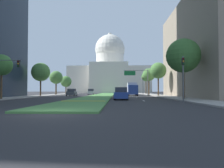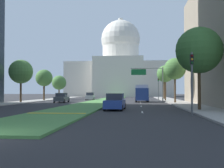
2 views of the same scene
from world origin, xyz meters
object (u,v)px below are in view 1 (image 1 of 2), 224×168
traffic_light_near_left (2,70)px  sedan_midblock (72,93)px  traffic_light_far_right (143,83)px  street_tree_left_distant (66,82)px  street_tree_left_far (56,78)px  traffic_light_near_right (183,73)px  sedan_distant (91,92)px  street_tree_right_far (149,75)px  overhead_guide_sign (139,77)px  street_tree_right_distant (146,77)px  sedan_lead_stopped (121,94)px  street_tree_right_near (183,56)px  capitol_building (110,72)px  street_tree_right_mid (158,71)px  box_truck_delivery (132,89)px  street_tree_left_near (2,65)px  street_tree_left_mid (41,72)px

traffic_light_near_left → sedan_midblock: size_ratio=1.15×
traffic_light_far_right → street_tree_left_distant: (-23.92, 6.30, 0.79)m
traffic_light_near_left → street_tree_left_far: size_ratio=0.80×
traffic_light_near_right → sedan_midblock: bearing=125.2°
sedan_distant → street_tree_right_far: bearing=-20.3°
traffic_light_far_right → overhead_guide_sign: size_ratio=0.80×
street_tree_right_distant → sedan_lead_stopped: 40.79m
street_tree_right_far → street_tree_right_near: bearing=-88.3°
capitol_building → street_tree_right_mid: (12.91, -60.16, -4.56)m
street_tree_left_far → box_truck_delivery: (20.24, -4.09, -3.07)m
street_tree_right_near → sedan_distant: 37.87m
traffic_light_near_right → traffic_light_far_right: size_ratio=1.00×
traffic_light_near_left → overhead_guide_sign: bearing=54.8°
sedan_midblock → street_tree_right_far: bearing=21.9°
traffic_light_far_right → street_tree_right_far: street_tree_right_far is taller
street_tree_right_near → street_tree_right_distant: size_ratio=1.19×
street_tree_right_distant → sedan_lead_stopped: street_tree_right_distant is taller
sedan_lead_stopped → street_tree_right_near: bearing=-4.2°
street_tree_left_distant → traffic_light_near_left: bearing=-86.8°
street_tree_right_near → box_truck_delivery: 24.15m
box_truck_delivery → street_tree_left_near: bearing=-129.8°
overhead_guide_sign → street_tree_right_distant: (4.07, 16.84, 0.98)m
street_tree_left_distant → sedan_midblock: size_ratio=1.31×
street_tree_right_near → street_tree_right_far: (-0.79, 27.34, -0.71)m
traffic_light_near_right → street_tree_left_distant: size_ratio=0.88×
overhead_guide_sign → sedan_lead_stopped: bearing=-101.8°
sedan_midblock → street_tree_right_near: bearing=-44.6°
traffic_light_near_left → box_truck_delivery: (17.86, 27.29, -2.12)m
street_tree_left_mid → sedan_midblock: 8.32m
street_tree_right_far → street_tree_left_distant: size_ratio=1.22×
street_tree_right_distant → street_tree_left_near: bearing=-122.0°
traffic_light_near_left → street_tree_right_mid: size_ratio=0.69×
sedan_lead_stopped → street_tree_left_distant: bearing=114.5°
traffic_light_near_left → traffic_light_far_right: bearing=59.1°
street_tree_right_mid → street_tree_right_far: 9.64m
street_tree_right_distant → sedan_midblock: (-20.02, -20.53, -4.86)m
street_tree_left_far → street_tree_right_distant: bearing=26.7°
street_tree_left_near → street_tree_right_distant: size_ratio=0.88×
street_tree_right_distant → overhead_guide_sign: bearing=-103.6°
street_tree_right_distant → traffic_light_far_right: bearing=-103.3°
street_tree_right_mid → box_truck_delivery: (-5.41, 5.34, -4.02)m
street_tree_left_distant → box_truck_delivery: bearing=-36.7°
sedan_midblock → box_truck_delivery: box_truck_delivery is taller
box_truck_delivery → sedan_distant: bearing=138.3°
street_tree_left_near → sedan_midblock: bearing=74.9°
overhead_guide_sign → street_tree_left_distant: 26.36m
street_tree_left_distant → sedan_lead_stopped: (17.08, -37.48, -3.27)m
traffic_light_near_left → sedan_lead_stopped: traffic_light_near_left is taller
traffic_light_near_left → sedan_distant: size_ratio=1.22×
street_tree_right_distant → sedan_lead_stopped: size_ratio=1.54×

